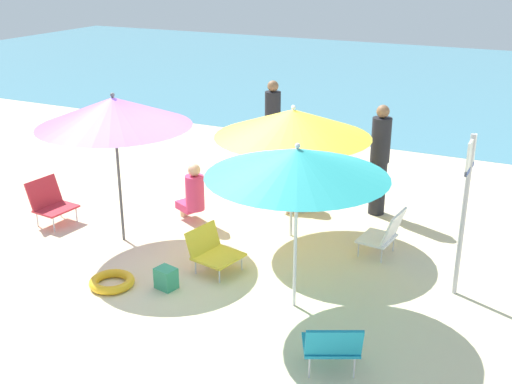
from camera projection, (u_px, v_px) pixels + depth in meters
The scene contains 16 objects.
ground_plane at pixel (215, 253), 8.80m from camera, with size 40.00×40.00×0.00m, color beige.
sea_water at pixel (430, 80), 20.49m from camera, with size 40.00×16.00×0.01m, color teal.
umbrella_yellow at pixel (293, 123), 8.77m from camera, with size 2.18×2.18×1.94m.
umbrella_purple at pixel (114, 112), 8.56m from camera, with size 2.10×2.10×2.14m.
umbrella_teal at pixel (297, 163), 6.89m from camera, with size 2.03×2.03×1.98m.
beach_chair_a at pixel (50, 201), 9.69m from camera, with size 0.60×0.61×0.68m.
beach_chair_b at pixel (385, 233), 8.61m from camera, with size 0.57×0.59×0.68m.
beach_chair_c at pixel (332, 345), 6.19m from camera, with size 0.71×0.69×0.60m.
beach_chair_d at pixel (212, 250), 8.27m from camera, with size 0.68×0.66×0.55m.
person_a at pixel (380, 160), 9.84m from camera, with size 0.30×0.30×1.75m.
person_b at pixel (273, 124), 12.04m from camera, with size 0.30×0.30×1.67m.
person_c at pixel (295, 181), 10.27m from camera, with size 0.42×0.56×0.90m.
person_d at pixel (193, 194), 9.68m from camera, with size 0.53×0.43×0.95m.
warning_sign at pixel (466, 193), 7.33m from camera, with size 0.06×0.46×2.00m.
swim_ring at pixel (112, 282), 7.93m from camera, with size 0.56×0.56×0.11m, color yellow.
beach_bag at pixel (166, 278), 7.86m from camera, with size 0.24×0.20×0.27m, color #389970.
Camera 1 is at (4.00, -6.88, 3.90)m, focal length 44.94 mm.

